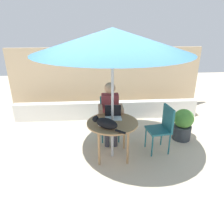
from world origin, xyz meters
TOP-DOWN VIEW (x-y plane):
  - ground_plane at (0.00, 0.00)m, footprint 14.00×14.00m
  - fence_back at (0.00, 2.41)m, footprint 5.22×0.08m
  - planter_wall_low at (0.00, 1.73)m, footprint 4.70×0.20m
  - patio_table at (0.00, 0.00)m, footprint 0.90×0.90m
  - patio_umbrella at (0.00, 0.00)m, footprint 2.46×2.46m
  - chair_occupied at (0.00, 0.74)m, footprint 0.40×0.40m
  - chair_empty at (0.96, 0.14)m, footprint 0.45×0.45m
  - person_seated at (0.00, 0.58)m, footprint 0.48×0.48m
  - laptop at (0.03, 0.20)m, footprint 0.30×0.26m
  - cat at (-0.13, -0.20)m, footprint 0.53×0.46m
  - potted_plant_near_fence at (1.53, 0.53)m, footprint 0.41×0.41m

SIDE VIEW (x-z plane):
  - ground_plane at x=0.00m, z-range 0.00..0.00m
  - planter_wall_low at x=0.00m, z-range 0.00..0.46m
  - potted_plant_near_fence at x=1.53m, z-range 0.01..0.69m
  - chair_occupied at x=0.00m, z-range 0.08..0.99m
  - chair_empty at x=0.96m, z-range 0.08..0.99m
  - patio_table at x=0.00m, z-range 0.29..0.99m
  - person_seated at x=0.00m, z-range 0.08..1.33m
  - laptop at x=0.03m, z-range 0.66..0.88m
  - cat at x=-0.13m, z-range 0.70..0.88m
  - fence_back at x=0.00m, z-range 0.00..1.74m
  - patio_umbrella at x=0.00m, z-range 0.94..3.19m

